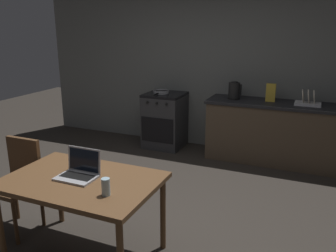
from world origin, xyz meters
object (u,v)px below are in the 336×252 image
object	(u,v)px
stove_oven	(165,120)
chair	(18,179)
cereal_box	(271,93)
frying_pan	(161,92)
dish_rack	(308,101)
laptop	(79,172)
electric_kettle	(234,91)
drinking_glass	(106,187)
dining_table	(82,187)

from	to	relation	value
stove_oven	chair	size ratio (longest dim) A/B	0.99
cereal_box	frying_pan	bearing A→B (deg)	-178.35
frying_pan	cereal_box	xyz separation A→B (m)	(1.68, 0.05, 0.10)
dish_rack	chair	bearing A→B (deg)	-131.32
frying_pan	cereal_box	bearing A→B (deg)	1.65
laptop	dish_rack	world-z (taller)	dish_rack
electric_kettle	dish_rack	bearing A→B (deg)	0.00
drinking_glass	stove_oven	bearing A→B (deg)	105.89
chair	laptop	world-z (taller)	laptop
stove_oven	drinking_glass	bearing A→B (deg)	-74.11
electric_kettle	cereal_box	xyz separation A→B (m)	(0.52, 0.02, 0.00)
frying_pan	stove_oven	bearing A→B (deg)	25.00
laptop	electric_kettle	world-z (taller)	electric_kettle
drinking_glass	laptop	bearing A→B (deg)	153.92
stove_oven	laptop	world-z (taller)	laptop
cereal_box	dish_rack	distance (m)	0.51
cereal_box	stove_oven	bearing A→B (deg)	-179.21
cereal_box	dish_rack	world-z (taller)	cereal_box
laptop	cereal_box	xyz separation A→B (m)	(1.13, 2.91, 0.24)
frying_pan	cereal_box	distance (m)	1.69
stove_oven	dining_table	size ratio (longest dim) A/B	0.70
frying_pan	dish_rack	xyz separation A→B (m)	(2.18, 0.03, 0.02)
dining_table	drinking_glass	bearing A→B (deg)	-25.43
dining_table	cereal_box	xyz separation A→B (m)	(1.09, 2.94, 0.36)
stove_oven	cereal_box	bearing A→B (deg)	0.79
electric_kettle	cereal_box	world-z (taller)	electric_kettle
electric_kettle	dish_rack	world-z (taller)	electric_kettle
laptop	dining_table	bearing A→B (deg)	-18.18
frying_pan	electric_kettle	bearing A→B (deg)	1.39
electric_kettle	frying_pan	size ratio (longest dim) A/B	0.60
drinking_glass	dish_rack	xyz separation A→B (m)	(1.25, 3.08, 0.14)
stove_oven	chair	xyz separation A→B (m)	(-0.32, -2.78, 0.08)
laptop	dish_rack	size ratio (longest dim) A/B	0.94
dining_table	laptop	world-z (taller)	laptop
chair	laptop	distance (m)	0.86
stove_oven	dining_table	bearing A→B (deg)	-79.65
cereal_box	dish_rack	bearing A→B (deg)	-2.28
drinking_glass	dish_rack	world-z (taller)	dish_rack
electric_kettle	dish_rack	xyz separation A→B (m)	(1.02, 0.00, -0.08)
electric_kettle	cereal_box	distance (m)	0.52
dining_table	chair	world-z (taller)	chair
stove_oven	cereal_box	size ratio (longest dim) A/B	3.44
chair	cereal_box	distance (m)	3.45
stove_oven	frying_pan	size ratio (longest dim) A/B	2.06
drinking_glass	cereal_box	size ratio (longest dim) A/B	0.52
stove_oven	cereal_box	distance (m)	1.72
dining_table	laptop	distance (m)	0.13
frying_pan	drinking_glass	xyz separation A→B (m)	(0.93, -3.05, -0.12)
frying_pan	dining_table	bearing A→B (deg)	-78.50
chair	cereal_box	xyz separation A→B (m)	(1.94, 2.80, 0.49)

